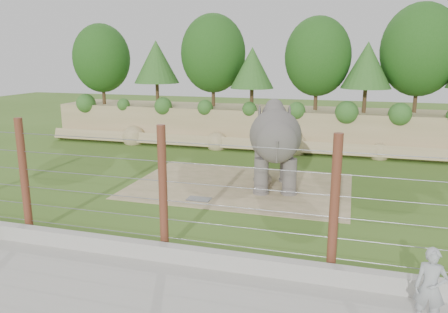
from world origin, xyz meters
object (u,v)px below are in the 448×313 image
(barrier_fence, at_px, (163,191))
(stone_ball, at_px, (265,179))
(zookeeper, at_px, (430,288))
(elephant, at_px, (275,147))

(barrier_fence, bearing_deg, stone_ball, 78.27)
(zookeeper, bearing_deg, stone_ball, 130.89)
(elephant, relative_size, stone_ball, 7.33)
(stone_ball, distance_m, zookeeper, 11.09)
(stone_ball, xyz_separation_m, zookeeper, (5.59, -9.56, 0.60))
(stone_ball, distance_m, barrier_fence, 8.09)
(barrier_fence, xyz_separation_m, zookeeper, (7.20, -1.81, -1.06))
(barrier_fence, bearing_deg, zookeeper, -14.09)
(zookeeper, bearing_deg, barrier_fence, 176.47)
(elephant, relative_size, barrier_fence, 0.23)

